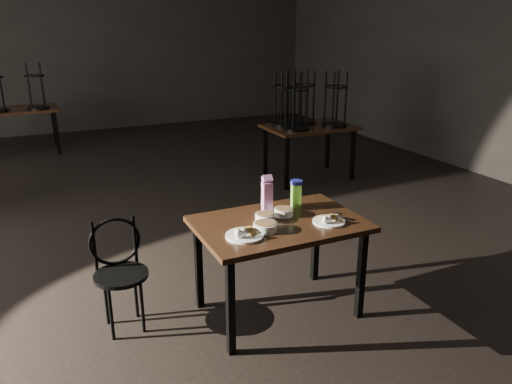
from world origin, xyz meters
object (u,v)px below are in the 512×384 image
main_table (279,231)px  juice_carton (267,195)px  bentwood_chair (119,265)px  water_bottle (296,193)px

main_table → juice_carton: 0.31m
main_table → bentwood_chair: bentwood_chair is taller
main_table → bentwood_chair: (-1.11, 0.34, -0.19)m
juice_carton → water_bottle: (0.25, 0.01, -0.03)m
bentwood_chair → juice_carton: bearing=-5.5°
bentwood_chair → water_bottle: bearing=-4.1°
juice_carton → bentwood_chair: size_ratio=0.36×
juice_carton → water_bottle: juice_carton is taller
main_table → water_bottle: (0.26, 0.22, 0.19)m
main_table → juice_carton: bearing=88.0°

